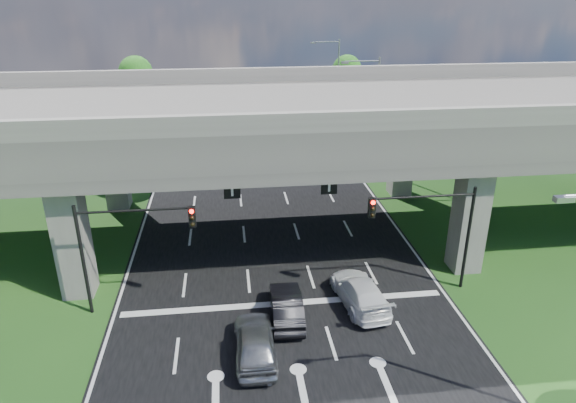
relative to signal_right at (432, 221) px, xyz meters
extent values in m
plane|color=#1B4114|center=(-7.82, -3.94, -4.19)|extent=(160.00, 160.00, 0.00)
cube|color=black|center=(-7.82, 6.06, -4.17)|extent=(18.00, 120.00, 0.03)
cube|color=#3B3936|center=(-7.82, 8.06, 3.81)|extent=(80.00, 15.00, 2.00)
cube|color=slate|center=(-7.82, 0.81, 5.31)|extent=(80.00, 0.50, 1.00)
cube|color=slate|center=(-7.82, 15.31, 5.31)|extent=(80.00, 0.50, 1.00)
cube|color=slate|center=(-18.82, 2.06, -0.69)|extent=(1.60, 1.60, 7.00)
cube|color=slate|center=(-18.82, 14.06, -0.69)|extent=(1.60, 1.60, 7.00)
cube|color=slate|center=(3.18, 2.06, -0.69)|extent=(1.60, 1.60, 7.00)
cube|color=slate|center=(3.18, 14.06, -0.69)|extent=(1.60, 1.60, 7.00)
cube|color=black|center=(-10.32, 1.06, 1.81)|extent=(0.85, 0.06, 0.85)
cube|color=black|center=(-5.32, 1.06, 1.81)|extent=(0.85, 0.06, 0.85)
cylinder|color=black|center=(2.18, 0.06, -1.19)|extent=(0.18, 0.18, 6.00)
cylinder|color=black|center=(-0.57, 0.06, 1.41)|extent=(5.50, 0.12, 0.12)
cube|color=black|center=(-3.32, -0.12, 1.01)|extent=(0.35, 0.28, 1.05)
sphere|color=#FF0C05|center=(-3.32, -0.28, 1.36)|extent=(0.22, 0.22, 0.22)
cylinder|color=black|center=(-17.82, 0.06, -1.19)|extent=(0.18, 0.18, 6.00)
cylinder|color=black|center=(-15.07, 0.06, 1.41)|extent=(5.50, 0.12, 0.12)
cube|color=black|center=(-12.32, -0.12, 1.01)|extent=(0.35, 0.28, 1.05)
sphere|color=#FF0C05|center=(-12.32, -0.28, 1.36)|extent=(0.22, 0.22, 0.22)
cube|color=gray|center=(-0.32, -9.94, 5.41)|extent=(0.60, 0.25, 0.18)
cylinder|color=gray|center=(2.68, 20.06, 0.81)|extent=(0.16, 0.16, 10.00)
cylinder|color=gray|center=(1.18, 20.06, 5.51)|extent=(3.00, 0.10, 0.10)
cube|color=gray|center=(-0.32, 20.06, 5.41)|extent=(0.60, 0.25, 0.18)
cylinder|color=gray|center=(2.68, 36.06, 0.81)|extent=(0.16, 0.16, 10.00)
cylinder|color=gray|center=(1.18, 36.06, 5.51)|extent=(3.00, 0.10, 0.10)
cube|color=gray|center=(-0.32, 36.06, 5.41)|extent=(0.60, 0.25, 0.18)
cylinder|color=black|center=(-21.82, 22.06, -2.54)|extent=(0.36, 0.36, 3.30)
sphere|color=#194F15|center=(-21.82, 22.06, 0.46)|extent=(4.50, 4.50, 4.50)
sphere|color=#194F15|center=(-21.42, 21.76, 1.81)|extent=(3.60, 3.60, 3.60)
sphere|color=#194F15|center=(-22.12, 22.46, -0.44)|extent=(3.30, 3.30, 3.30)
cylinder|color=black|center=(-24.82, 30.06, -2.76)|extent=(0.36, 0.36, 2.86)
sphere|color=#194F15|center=(-24.82, 30.06, -0.16)|extent=(3.90, 3.90, 3.90)
sphere|color=#194F15|center=(-24.42, 29.76, 1.01)|extent=(3.12, 3.12, 3.12)
sphere|color=#194F15|center=(-25.12, 30.46, -0.94)|extent=(2.86, 2.86, 2.86)
cylinder|color=black|center=(-20.82, 38.06, -2.43)|extent=(0.36, 0.36, 3.52)
sphere|color=#194F15|center=(-20.82, 38.06, 0.77)|extent=(4.80, 4.80, 4.80)
sphere|color=#194F15|center=(-20.42, 37.76, 2.21)|extent=(3.84, 3.84, 3.84)
sphere|color=#194F15|center=(-21.12, 38.46, -0.19)|extent=(3.52, 3.52, 3.52)
cylinder|color=black|center=(5.18, 24.06, -2.65)|extent=(0.36, 0.36, 3.08)
sphere|color=#194F15|center=(5.18, 24.06, 0.15)|extent=(4.20, 4.20, 4.20)
sphere|color=#194F15|center=(5.58, 23.76, 1.41)|extent=(3.36, 3.36, 3.36)
sphere|color=#194F15|center=(4.88, 24.46, -0.69)|extent=(3.08, 3.08, 3.08)
cylinder|color=black|center=(8.18, 32.06, -2.76)|extent=(0.36, 0.36, 2.86)
sphere|color=#194F15|center=(8.18, 32.06, -0.16)|extent=(3.90, 3.90, 3.90)
sphere|color=#194F15|center=(8.58, 31.76, 1.01)|extent=(3.12, 3.12, 3.12)
sphere|color=#194F15|center=(7.88, 32.46, -0.94)|extent=(2.86, 2.86, 2.86)
cylinder|color=black|center=(4.18, 40.06, -2.54)|extent=(0.36, 0.36, 3.30)
sphere|color=#194F15|center=(4.18, 40.06, 0.46)|extent=(4.50, 4.50, 4.50)
sphere|color=#194F15|center=(4.58, 39.76, 1.81)|extent=(3.60, 3.60, 3.60)
sphere|color=#194F15|center=(3.88, 40.46, -0.44)|extent=(3.30, 3.30, 3.30)
imported|color=#919498|center=(-9.62, -4.41, -3.37)|extent=(1.88, 4.62, 1.57)
imported|color=black|center=(-7.88, -1.71, -3.44)|extent=(1.67, 4.40, 1.43)
imported|color=white|center=(-3.91, -0.94, -3.42)|extent=(2.63, 5.25, 1.46)
camera|label=1|loc=(-10.44, -23.24, 11.44)|focal=32.00mm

